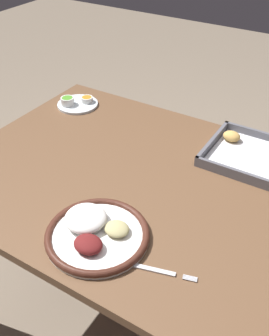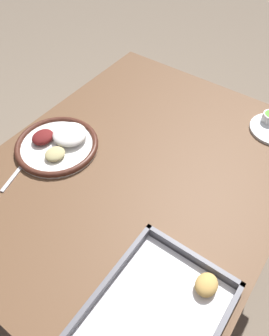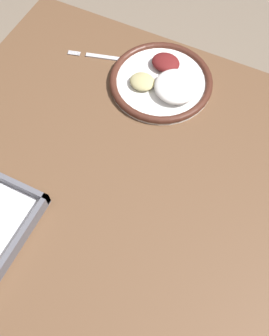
{
  "view_description": "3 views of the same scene",
  "coord_description": "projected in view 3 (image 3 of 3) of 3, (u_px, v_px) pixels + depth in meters",
  "views": [
    {
      "loc": [
        0.54,
        -0.84,
        1.52
      ],
      "look_at": [
        0.02,
        0.0,
        0.78
      ],
      "focal_mm": 42.0,
      "sensor_mm": 36.0,
      "label": 1
    },
    {
      "loc": [
        0.55,
        0.38,
        1.54
      ],
      "look_at": [
        0.02,
        0.0,
        0.78
      ],
      "focal_mm": 35.0,
      "sensor_mm": 36.0,
      "label": 2
    },
    {
      "loc": [
        -0.16,
        0.39,
        1.58
      ],
      "look_at": [
        0.02,
        0.0,
        0.78
      ],
      "focal_mm": 42.0,
      "sensor_mm": 36.0,
      "label": 3
    }
  ],
  "objects": [
    {
      "name": "dinner_plate",
      "position": [
        163.0,
        81.0,
        1.05
      ],
      "size": [
        0.28,
        0.28,
        0.05
      ],
      "color": "white",
      "rests_on": "dining_table"
    },
    {
      "name": "dining_table",
      "position": [
        143.0,
        197.0,
        1.02
      ],
      "size": [
        1.12,
        0.89,
        0.75
      ],
      "color": "brown",
      "rests_on": "ground_plane"
    },
    {
      "name": "ground_plane",
      "position": [
        140.0,
        262.0,
        1.59
      ],
      "size": [
        8.0,
        8.0,
        0.0
      ],
      "primitive_type": "plane",
      "color": "#7A6B59"
    },
    {
      "name": "fork",
      "position": [
        109.0,
        58.0,
        1.1
      ],
      "size": [
        0.21,
        0.07,
        0.0
      ],
      "rotation": [
        0.0,
        0.0,
        0.27
      ],
      "color": "silver",
      "rests_on": "dining_table"
    }
  ]
}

